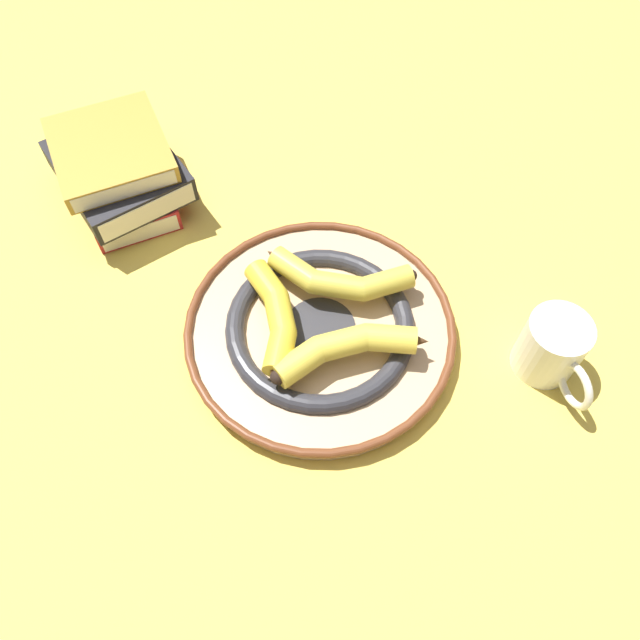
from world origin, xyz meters
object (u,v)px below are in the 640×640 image
banana_b (337,279)px  coffee_mug (553,348)px  book_stack (119,172)px  banana_a (276,318)px  banana_c (347,347)px  decorative_bowl (320,329)px

banana_b → coffee_mug: (-0.06, -0.28, -0.01)m
banana_b → book_stack: book_stack is taller
banana_a → coffee_mug: 0.35m
banana_a → banana_c: 0.10m
banana_a → coffee_mug: bearing=-108.0°
banana_b → banana_c: bearing=-73.7°
banana_b → book_stack: size_ratio=0.84×
banana_c → book_stack: 0.44m
banana_c → coffee_mug: bearing=164.5°
book_stack → decorative_bowl: bearing=25.7°
coffee_mug → book_stack: bearing=-134.7°
decorative_bowl → book_stack: size_ratio=1.43×
decorative_bowl → coffee_mug: size_ratio=2.93×
banana_c → coffee_mug: (0.04, -0.25, -0.01)m
banana_c → book_stack: book_stack is taller
banana_b → coffee_mug: 0.29m
banana_b → decorative_bowl: bearing=-101.8°
book_stack → coffee_mug: (-0.22, -0.62, -0.01)m
decorative_bowl → coffee_mug: bearing=-91.5°
banana_c → banana_a: bearing=-41.8°
banana_c → coffee_mug: coffee_mug is taller
banana_a → book_stack: size_ratio=0.70×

